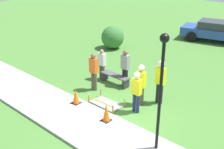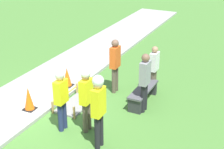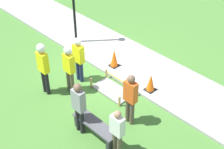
# 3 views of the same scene
# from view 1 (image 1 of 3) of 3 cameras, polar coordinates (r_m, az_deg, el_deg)

# --- Properties ---
(ground_plane) EXTENTS (60.00, 60.00, 0.00)m
(ground_plane) POSITION_cam_1_polar(r_m,az_deg,el_deg) (11.24, 0.66, -8.70)
(ground_plane) COLOR #477A33
(sidewalk) EXTENTS (28.00, 2.35, 0.10)m
(sidewalk) POSITION_cam_1_polar(r_m,az_deg,el_deg) (10.50, -3.64, -11.01)
(sidewalk) COLOR #9E9E99
(sidewalk) RESTS_ON ground_plane
(wet_concrete_patch) EXTENTS (1.43, 0.79, 0.39)m
(wet_concrete_patch) POSITION_cam_1_polar(r_m,az_deg,el_deg) (12.09, -1.12, -5.97)
(wet_concrete_patch) COLOR gray
(wet_concrete_patch) RESTS_ON ground_plane
(traffic_cone_near_patch) EXTENTS (0.34, 0.34, 0.65)m
(traffic_cone_near_patch) POSITION_cam_1_polar(r_m,az_deg,el_deg) (11.97, -7.36, -4.44)
(traffic_cone_near_patch) COLOR black
(traffic_cone_near_patch) RESTS_ON sidewalk
(traffic_cone_far_patch) EXTENTS (0.34, 0.34, 0.71)m
(traffic_cone_far_patch) POSITION_cam_1_polar(r_m,az_deg,el_deg) (10.68, -1.16, -7.73)
(traffic_cone_far_patch) COLOR black
(traffic_cone_far_patch) RESTS_ON sidewalk
(park_bench) EXTENTS (1.58, 0.44, 0.49)m
(park_bench) POSITION_cam_1_polar(r_m,az_deg,el_deg) (13.80, 0.62, -0.63)
(park_bench) COLOR #2D2D33
(park_bench) RESTS_ON ground_plane
(worker_supervisor) EXTENTS (0.40, 0.26, 1.82)m
(worker_supervisor) POSITION_cam_1_polar(r_m,az_deg,el_deg) (11.71, 5.91, -1.35)
(worker_supervisor) COLOR brown
(worker_supervisor) RESTS_ON ground_plane
(worker_assistant) EXTENTS (0.40, 0.28, 1.97)m
(worker_assistant) POSITION_cam_1_polar(r_m,az_deg,el_deg) (11.89, 9.82, -0.58)
(worker_assistant) COLOR black
(worker_assistant) RESTS_ON ground_plane
(worker_trainee) EXTENTS (0.40, 0.25, 1.76)m
(worker_trainee) POSITION_cam_1_polar(r_m,az_deg,el_deg) (11.15, 5.01, -2.89)
(worker_trainee) COLOR navy
(worker_trainee) RESTS_ON ground_plane
(bystander_in_orange_shirt) EXTENTS (0.40, 0.24, 1.82)m
(bystander_in_orange_shirt) POSITION_cam_1_polar(r_m,az_deg,el_deg) (12.97, -3.73, 1.06)
(bystander_in_orange_shirt) COLOR brown
(bystander_in_orange_shirt) RESTS_ON ground_plane
(bystander_in_gray_shirt) EXTENTS (0.40, 0.22, 1.59)m
(bystander_in_gray_shirt) POSITION_cam_1_polar(r_m,az_deg,el_deg) (14.15, -2.07, 2.42)
(bystander_in_gray_shirt) COLOR brown
(bystander_in_gray_shirt) RESTS_ON ground_plane
(bystander_in_white_shirt) EXTENTS (0.40, 0.24, 1.82)m
(bystander_in_white_shirt) POSITION_cam_1_polar(r_m,az_deg,el_deg) (13.39, 2.69, 1.81)
(bystander_in_white_shirt) COLOR black
(bystander_in_white_shirt) RESTS_ON ground_plane
(lamppost_near) EXTENTS (0.28, 0.28, 3.87)m
(lamppost_near) POSITION_cam_1_polar(r_m,az_deg,el_deg) (8.35, 10.03, -0.61)
(lamppost_near) COLOR black
(lamppost_near) RESTS_ON sidewalk
(parked_car_blue) EXTENTS (5.00, 2.89, 1.47)m
(parked_car_blue) POSITION_cam_1_polar(r_m,az_deg,el_deg) (21.88, 20.28, 8.36)
(parked_car_blue) COLOR #28479E
(parked_car_blue) RESTS_ON ground_plane
(shrub_rounded_mid) EXTENTS (1.53, 1.53, 1.53)m
(shrub_rounded_mid) POSITION_cam_1_polar(r_m,az_deg,el_deg) (18.96, 0.14, 7.59)
(shrub_rounded_mid) COLOR #387033
(shrub_rounded_mid) RESTS_ON ground_plane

